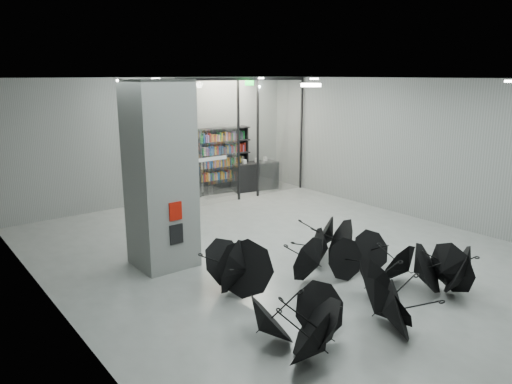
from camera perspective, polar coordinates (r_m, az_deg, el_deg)
room at (r=10.08m, az=6.65°, el=6.62°), size 14.00×14.02×4.01m
column at (r=10.39m, az=-11.34°, el=1.95°), size 1.20×1.20×4.00m
fire_cabinet at (r=10.01m, az=-9.55°, el=-2.26°), size 0.28×0.04×0.38m
info_panel at (r=10.16m, az=-9.44°, el=-4.97°), size 0.30×0.03×0.42m
exit_sign at (r=15.59m, az=-0.79°, el=12.83°), size 0.30×0.06×0.15m
glass_partition at (r=15.86m, az=-1.24°, el=6.91°), size 5.06×0.08×4.00m
bookshelf at (r=16.96m, az=-4.05°, el=3.79°), size 2.11×0.68×2.29m
shop_counter at (r=17.41m, az=-0.19°, el=1.92°), size 1.76×0.98×1.00m
umbrella_cluster at (r=9.21m, az=9.84°, el=-10.61°), size 5.39×4.67×1.32m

